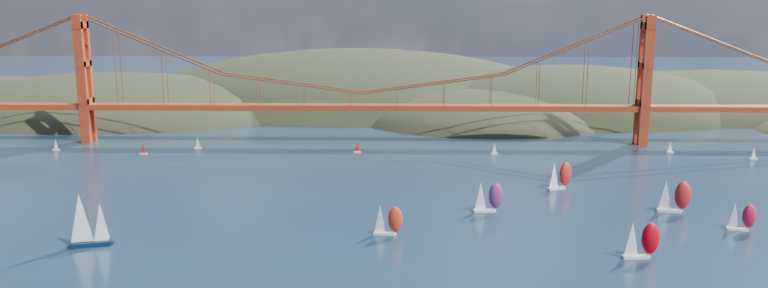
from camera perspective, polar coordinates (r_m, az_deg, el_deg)
headlands at (r=424.95m, az=5.10°, el=1.11°), size 725.00×225.00×96.00m
bridge at (r=320.68m, az=-1.99°, el=5.75°), size 552.00×12.00×55.00m
sloop_navy at (r=209.18m, az=-21.71°, el=-5.44°), size 10.67×7.35×15.82m
racer_0 at (r=204.03m, az=0.26°, el=-5.78°), size 8.13×3.78×9.18m
racer_1 at (r=197.33m, az=18.98°, el=-6.89°), size 9.06×3.79×10.34m
racer_2 at (r=230.06m, az=25.57°, el=-5.00°), size 7.67×3.97×8.61m
racer_3 at (r=256.18m, az=13.23°, el=-2.33°), size 9.12×6.46×10.23m
racer_4 at (r=240.31m, az=21.20°, el=-3.69°), size 9.62×4.79×10.82m
racer_rwb at (r=226.62m, az=7.91°, el=-3.99°), size 8.76×3.61×10.04m
distant_boat_1 at (r=338.29m, az=-23.73°, el=-0.04°), size 3.00×2.00×4.70m
distant_boat_2 at (r=317.71m, az=-17.88°, el=-0.32°), size 3.00×2.00×4.70m
distant_boat_3 at (r=322.67m, az=-14.01°, el=0.08°), size 3.00×2.00×4.70m
distant_boat_4 at (r=326.74m, az=20.96°, el=-0.21°), size 3.00×2.00×4.70m
distant_boat_5 at (r=327.28m, az=26.34°, el=-0.64°), size 3.00×2.00×4.70m
distant_boat_8 at (r=305.55m, az=8.41°, el=-0.34°), size 3.00×2.00×4.70m
distant_boat_9 at (r=305.44m, az=-2.05°, el=-0.22°), size 3.00×2.00×4.70m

